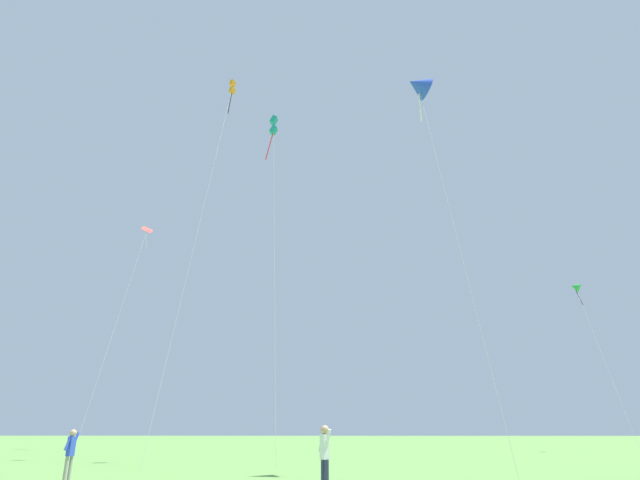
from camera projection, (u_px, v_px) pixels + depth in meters
kite_red_high at (142, 246)px, 50.92m from camera, size 1.94×12.09×20.69m
kite_green_small at (575, 287)px, 45.25m from camera, size 1.89×8.83×13.53m
kite_orange_box at (231, 93)px, 37.66m from camera, size 0.93×8.84×25.17m
kite_blue_delta at (418, 86)px, 24.92m from camera, size 1.93×5.53×17.38m
kite_teal_box at (273, 129)px, 33.80m from camera, size 1.81×5.87×20.49m
person_far_back at (71, 450)px, 16.11m from camera, size 0.26×0.47×1.51m
person_with_spool at (325, 452)px, 13.31m from camera, size 0.37×0.46×1.60m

